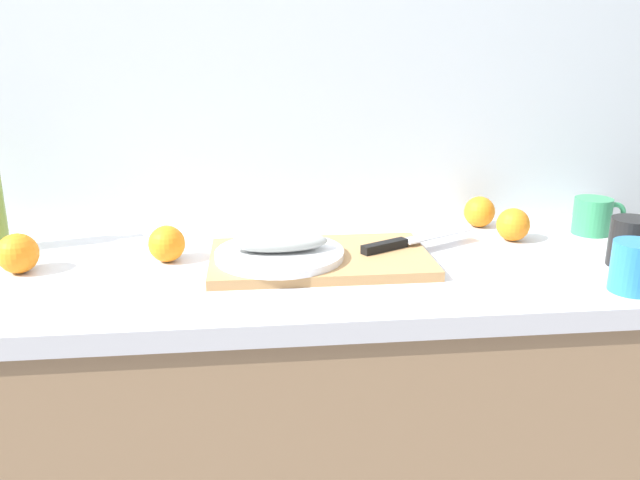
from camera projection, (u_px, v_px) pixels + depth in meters
The scene contains 13 objects.
back_wall at pixel (207, 80), 1.49m from camera, with size 3.20×0.05×2.50m, color silver.
kitchen_counter at pixel (217, 455), 1.42m from camera, with size 2.00×0.60×0.90m.
cutting_board at pixel (320, 259), 1.30m from camera, with size 0.45×0.26×0.02m, color tan.
white_plate at pixel (280, 254), 1.27m from camera, with size 0.26×0.26×0.01m, color white.
fish_fillet at pixel (279, 242), 1.26m from camera, with size 0.19×0.08×0.04m, color #999E99.
chef_knife at pixel (404, 242), 1.34m from camera, with size 0.27×0.16×0.02m.
coffee_mug_0 at pixel (593, 216), 1.49m from camera, with size 0.13×0.09×0.09m.
coffee_mug_1 at pixel (632, 242), 1.27m from camera, with size 0.13×0.09×0.10m.
coffee_mug_2 at pixel (637, 267), 1.14m from camera, with size 0.12×0.08×0.09m.
orange_0 at pixel (167, 244), 1.30m from camera, with size 0.08×0.08×0.08m, color orange.
orange_1 at pixel (479, 212), 1.55m from camera, with size 0.08×0.08×0.08m, color orange.
orange_2 at pixel (17, 254), 1.23m from camera, with size 0.08×0.08×0.08m, color orange.
orange_3 at pixel (513, 225), 1.44m from camera, with size 0.08×0.08×0.08m, color orange.
Camera 1 is at (0.10, -1.23, 1.33)m, focal length 35.61 mm.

